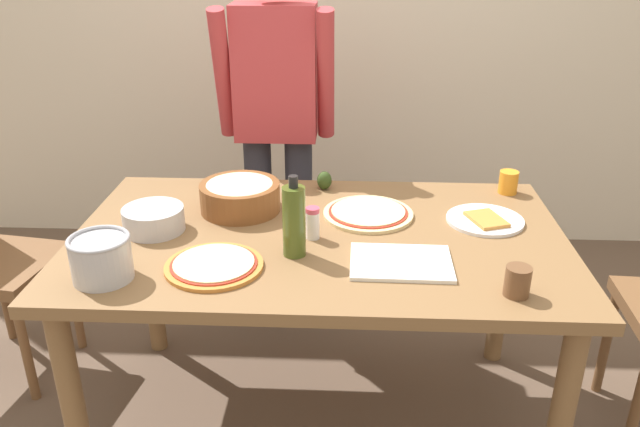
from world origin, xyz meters
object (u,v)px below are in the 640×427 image
object	(u,v)px
pizza_raw_on_board	(368,213)
olive_oil_bottle	(294,221)
plate_with_slice	(485,220)
steel_pot	(101,258)
person_cook	(277,117)
cup_small_brown	(518,281)
mixing_bowl_steel	(153,220)
popcorn_bowl	(240,194)
avocado	(326,180)
pizza_cooked_on_tray	(214,265)
cup_orange	(508,182)
salt_shaker	(313,223)
dining_table	(319,258)
cutting_board_white	(401,262)

from	to	relation	value
pizza_raw_on_board	olive_oil_bottle	world-z (taller)	olive_oil_bottle
plate_with_slice	steel_pot	distance (m)	1.24
person_cook	cup_small_brown	size ratio (longest dim) A/B	19.06
steel_pot	cup_small_brown	bearing A→B (deg)	-1.70
mixing_bowl_steel	steel_pot	distance (m)	0.32
pizza_raw_on_board	popcorn_bowl	distance (m)	0.45
person_cook	avocado	distance (m)	0.45
plate_with_slice	popcorn_bowl	size ratio (longest dim) A/B	0.93
pizza_cooked_on_tray	cup_orange	bearing A→B (deg)	32.55
person_cook	plate_with_slice	size ratio (longest dim) A/B	6.23
steel_pot	salt_shaker	size ratio (longest dim) A/B	1.64
dining_table	olive_oil_bottle	world-z (taller)	olive_oil_bottle
person_cook	plate_with_slice	world-z (taller)	person_cook
steel_pot	person_cook	bearing A→B (deg)	70.55
avocado	mixing_bowl_steel	bearing A→B (deg)	-144.17
pizza_cooked_on_tray	steel_pot	world-z (taller)	steel_pot
pizza_cooked_on_tray	mixing_bowl_steel	bearing A→B (deg)	135.92
pizza_cooked_on_tray	plate_with_slice	world-z (taller)	plate_with_slice
avocado	plate_with_slice	bearing A→B (deg)	-26.30
popcorn_bowl	cutting_board_white	bearing A→B (deg)	-34.58
dining_table	salt_shaker	world-z (taller)	salt_shaker
olive_oil_bottle	avocado	bearing A→B (deg)	82.28
olive_oil_bottle	steel_pot	size ratio (longest dim) A/B	1.48
mixing_bowl_steel	cup_small_brown	size ratio (longest dim) A/B	2.35
plate_with_slice	avocado	size ratio (longest dim) A/B	3.71
pizza_raw_on_board	salt_shaker	distance (m)	0.26
plate_with_slice	mixing_bowl_steel	xyz separation A→B (m)	(-1.10, -0.12, 0.03)
plate_with_slice	cup_orange	bearing A→B (deg)	63.76
pizza_raw_on_board	avocado	world-z (taller)	avocado
plate_with_slice	salt_shaker	distance (m)	0.60
dining_table	popcorn_bowl	xyz separation A→B (m)	(-0.29, 0.18, 0.15)
dining_table	olive_oil_bottle	bearing A→B (deg)	-115.02
cup_orange	cup_small_brown	distance (m)	0.75
plate_with_slice	mixing_bowl_steel	world-z (taller)	mixing_bowl_steel
person_cook	popcorn_bowl	distance (m)	0.59
olive_oil_bottle	cutting_board_white	distance (m)	0.34
cup_small_brown	mixing_bowl_steel	bearing A→B (deg)	162.41
person_cook	plate_with_slice	xyz separation A→B (m)	(0.78, -0.64, -0.17)
dining_table	olive_oil_bottle	size ratio (longest dim) A/B	6.25
mixing_bowl_steel	salt_shaker	size ratio (longest dim) A/B	1.89
person_cook	cutting_board_white	bearing A→B (deg)	-63.61
olive_oil_bottle	avocado	xyz separation A→B (m)	(0.07, 0.54, -0.08)
cup_small_brown	cup_orange	bearing A→B (deg)	79.51
plate_with_slice	popcorn_bowl	distance (m)	0.85
olive_oil_bottle	plate_with_slice	bearing A→B (deg)	22.90
olive_oil_bottle	salt_shaker	bearing A→B (deg)	66.87
pizza_cooked_on_tray	cup_small_brown	size ratio (longest dim) A/B	3.41
cutting_board_white	salt_shaker	bearing A→B (deg)	149.11
steel_pot	dining_table	bearing A→B (deg)	27.99
dining_table	pizza_cooked_on_tray	xyz separation A→B (m)	(-0.30, -0.24, 0.10)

